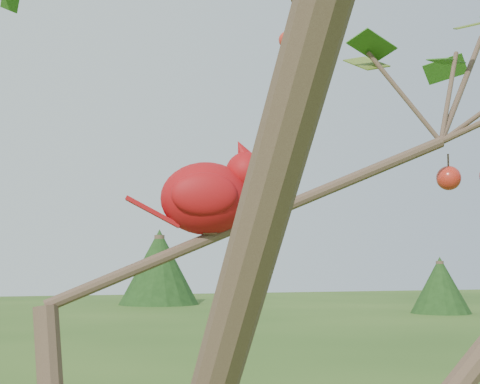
{
  "coord_description": "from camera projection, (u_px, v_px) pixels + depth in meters",
  "views": [
    {
      "loc": [
        -0.1,
        -0.96,
        2.02
      ],
      "look_at": [
        0.22,
        0.07,
        2.11
      ],
      "focal_mm": 55.0,
      "sensor_mm": 36.0,
      "label": 1
    }
  ],
  "objects": [
    {
      "name": "crabapple_tree",
      "position": [
        114.0,
        175.0,
        0.93
      ],
      "size": [
        2.35,
        2.05,
        2.95
      ],
      "color": "#453025",
      "rests_on": "ground"
    },
    {
      "name": "cardinal",
      "position": [
        211.0,
        195.0,
        1.08
      ],
      "size": [
        0.22,
        0.13,
        0.15
      ],
      "rotation": [
        0.0,
        0.0,
        -0.19
      ],
      "color": "#B20F13",
      "rests_on": "ground"
    }
  ]
}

